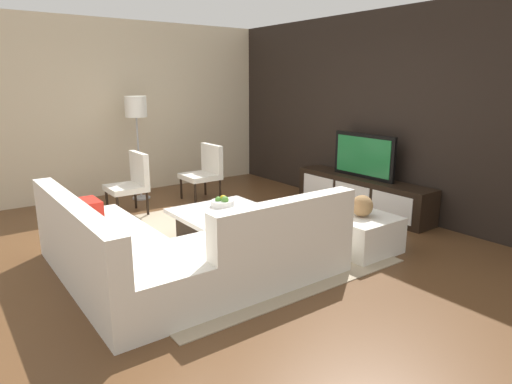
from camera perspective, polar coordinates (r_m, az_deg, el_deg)
name	(u,v)px	position (r m, az deg, el deg)	size (l,w,h in m)	color
ground_plane	(221,246)	(5.19, -4.46, -6.88)	(14.00, 14.00, 0.00)	brown
feature_wall_back	(380,113)	(6.69, 15.60, 9.69)	(6.40, 0.12, 2.80)	black
side_wall_left	(128,108)	(7.83, -16.10, 10.23)	(0.12, 5.20, 2.80)	beige
area_rug	(217,243)	(5.26, -5.04, -6.51)	(3.25, 2.62, 0.01)	tan
media_console	(361,194)	(6.63, 13.33, -0.29)	(2.22, 0.43, 0.50)	black
television	(364,156)	(6.52, 13.61, 4.52)	(1.05, 0.06, 0.63)	black
sectional_couch	(173,252)	(4.28, -10.58, -7.55)	(2.32, 2.40, 0.84)	white
coffee_table	(224,225)	(5.25, -4.15, -4.28)	(1.00, 1.05, 0.38)	black
accent_chair_near	(132,180)	(6.53, -15.58, 1.52)	(0.52, 0.51, 0.87)	black
floor_lamp	(136,113)	(7.22, -15.10, 9.77)	(0.33, 0.33, 1.62)	#A5A5AA
ottoman	(360,233)	(5.10, 13.22, -5.18)	(0.70, 0.70, 0.40)	white
fruit_bowl	(222,202)	(5.38, -4.31, -1.32)	(0.28, 0.28, 0.13)	silver
accent_chair_far	(205,169)	(7.12, -6.50, 2.95)	(0.55, 0.52, 0.87)	black
decorative_ball	(362,206)	(5.01, 13.42, -1.73)	(0.24, 0.24, 0.24)	#997247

